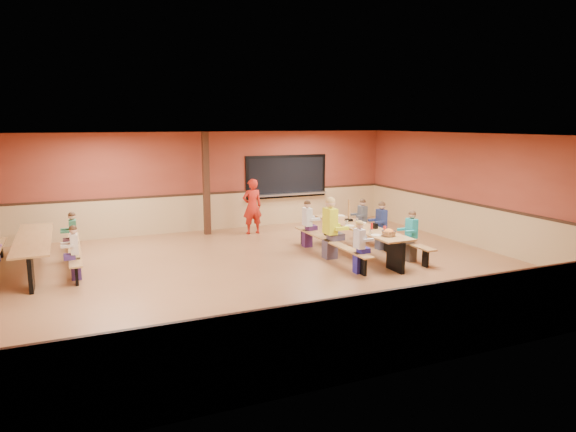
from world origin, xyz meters
name	(u,v)px	position (x,y,z in m)	size (l,w,h in m)	color
ground	(267,272)	(0.00, 0.00, 0.00)	(12.00, 12.00, 0.00)	brown
room_envelope	(267,242)	(0.00, 0.00, 0.69)	(12.04, 10.04, 3.02)	brown
kitchen_pass_through	(287,178)	(2.60, 4.96, 1.49)	(2.78, 0.28, 1.38)	black
structural_post	(206,184)	(-0.20, 4.40, 1.50)	(0.18, 0.18, 3.00)	#331C11
cafeteria_table_main	(359,234)	(2.67, 0.51, 0.53)	(1.91, 3.70, 0.74)	#A57641
cafeteria_table_second	(34,247)	(-4.71, 2.25, 0.53)	(1.91, 3.70, 0.74)	#A57641
seated_child_white_left	(359,247)	(1.84, -0.84, 0.58)	(0.34, 0.28, 1.16)	silver
seated_adult_yellow	(330,228)	(1.84, 0.52, 0.74)	(0.50, 0.41, 1.48)	yellow
seated_child_grey_left	(307,224)	(1.84, 1.80, 0.62)	(0.38, 0.31, 1.23)	silver
seated_child_teal_right	(411,236)	(3.49, -0.48, 0.61)	(0.37, 0.30, 1.21)	teal
seated_child_navy_right	(381,226)	(3.49, 0.79, 0.62)	(0.38, 0.31, 1.24)	navy
seated_child_char_right	(362,221)	(3.49, 1.73, 0.59)	(0.36, 0.29, 1.18)	#42464B
seated_child_green_sec	(73,237)	(-3.89, 2.69, 0.59)	(0.35, 0.29, 1.18)	#2E7452
seated_child_tan_sec	(75,253)	(-3.89, 1.12, 0.57)	(0.34, 0.28, 1.15)	beige
standing_woman	(252,206)	(1.05, 3.94, 0.82)	(0.60, 0.39, 1.64)	red
punch_pitcher	(334,214)	(2.57, 1.70, 0.85)	(0.16, 0.16, 0.22)	red
chip_bowl	(389,233)	(2.66, -0.75, 0.81)	(0.32, 0.32, 0.15)	orange
napkin_dispenser	(375,226)	(2.83, 0.09, 0.80)	(0.10, 0.14, 0.13)	black
condiment_mustard	(357,225)	(2.46, 0.29, 0.82)	(0.06, 0.06, 0.17)	yellow
condiment_ketchup	(372,226)	(2.67, -0.03, 0.82)	(0.06, 0.06, 0.17)	#B2140F
table_paddle	(349,216)	(2.74, 1.17, 0.88)	(0.16, 0.16, 0.56)	black
place_settings	(360,224)	(2.67, 0.51, 0.80)	(0.65, 3.30, 0.11)	beige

